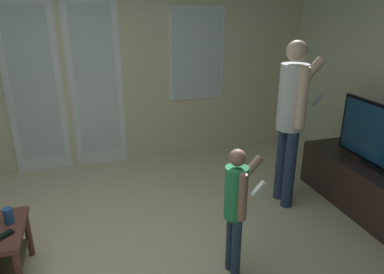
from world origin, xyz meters
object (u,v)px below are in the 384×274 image
flat_screen_tv (383,139)px  person_child (236,203)px  person_adult (292,111)px  cup_near_edge (9,216)px  tv_stand (373,192)px  dvd_remote_slim (1,237)px

flat_screen_tv → person_child: 1.70m
person_adult → cup_near_edge: bearing=-172.1°
tv_stand → person_adult: bearing=146.3°
person_child → dvd_remote_slim: person_child is taller
tv_stand → flat_screen_tv: size_ratio=1.57×
person_child → person_adult: bearing=42.2°
flat_screen_tv → person_child: bearing=-166.8°
flat_screen_tv → cup_near_edge: 3.28m
person_adult → dvd_remote_slim: (-2.59, -0.54, -0.54)m
dvd_remote_slim → person_child: bearing=-52.0°
tv_stand → dvd_remote_slim: 3.30m
tv_stand → dvd_remote_slim: size_ratio=10.24×
person_adult → person_child: person_adult is taller
person_adult → dvd_remote_slim: size_ratio=9.92×
flat_screen_tv → cup_near_edge: (-3.27, 0.11, -0.29)m
flat_screen_tv → person_child: (-1.64, -0.38, -0.17)m
flat_screen_tv → person_child: flat_screen_tv is taller
person_child → cup_near_edge: 1.70m
person_child → dvd_remote_slim: size_ratio=6.22×
tv_stand → person_child: size_ratio=1.65×
tv_stand → flat_screen_tv: 0.56m
tv_stand → person_adult: (-0.71, 0.47, 0.76)m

